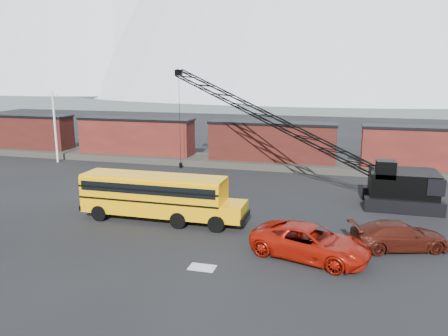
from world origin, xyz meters
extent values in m
plane|color=black|center=(0.00, 0.00, 0.00)|extent=(160.00, 160.00, 0.00)
cone|color=white|center=(-260.00, 300.00, 67.20)|extent=(220.00, 220.00, 140.00)
cube|color=white|center=(0.00, 340.00, 12.00)|extent=(800.00, 80.00, 24.00)
cube|color=#403D34|center=(0.00, 22.00, 0.35)|extent=(120.00, 5.00, 0.70)
cube|color=#491714|center=(-32.00, 22.00, 2.70)|extent=(13.50, 2.90, 4.00)
cube|color=black|center=(-32.00, 22.00, 4.75)|extent=(13.70, 3.10, 0.25)
cube|color=black|center=(-27.80, 22.00, 1.00)|extent=(2.20, 2.40, 0.60)
cube|color=#4C1715|center=(-16.00, 22.00, 2.70)|extent=(13.50, 2.90, 4.00)
cube|color=black|center=(-16.00, 22.00, 4.75)|extent=(13.70, 3.10, 0.25)
cube|color=black|center=(-20.20, 22.00, 1.00)|extent=(2.20, 2.40, 0.60)
cube|color=black|center=(-11.80, 22.00, 1.00)|extent=(2.20, 2.40, 0.60)
cube|color=#491714|center=(0.00, 22.00, 2.70)|extent=(13.50, 2.90, 4.00)
cube|color=black|center=(0.00, 22.00, 4.75)|extent=(13.70, 3.10, 0.25)
cube|color=black|center=(-4.20, 22.00, 1.00)|extent=(2.20, 2.40, 0.60)
cube|color=black|center=(4.20, 22.00, 1.00)|extent=(2.20, 2.40, 0.60)
cube|color=#4C1715|center=(16.00, 22.00, 2.70)|extent=(13.50, 2.90, 4.00)
cube|color=black|center=(16.00, 22.00, 4.75)|extent=(13.70, 3.10, 0.25)
cube|color=black|center=(11.80, 22.00, 1.00)|extent=(2.20, 2.40, 0.60)
cylinder|color=silver|center=(-24.00, 18.00, 4.00)|extent=(0.24, 0.24, 8.00)
cube|color=silver|center=(-24.00, 18.00, 7.60)|extent=(1.40, 0.12, 0.12)
cube|color=silver|center=(0.50, -4.00, 0.01)|extent=(1.40, 0.90, 0.02)
cube|color=#FFAA05|center=(-5.05, 2.39, 1.80)|extent=(10.00, 2.50, 2.50)
cube|color=#FFAA05|center=(0.55, 2.39, 1.10)|extent=(1.60, 2.30, 1.10)
cube|color=#FFAA05|center=(-5.05, 2.39, 3.10)|extent=(10.00, 2.30, 0.18)
cube|color=black|center=(-5.05, 1.13, 2.50)|extent=(9.60, 0.05, 0.65)
cube|color=black|center=(-5.05, 3.65, 2.50)|extent=(9.60, 0.05, 0.65)
cube|color=black|center=(1.40, 2.39, 0.80)|extent=(0.15, 2.45, 0.35)
cube|color=black|center=(-10.10, 2.39, 0.80)|extent=(0.15, 2.50, 0.35)
cylinder|color=black|center=(-8.65, 1.24, 0.55)|extent=(1.10, 0.35, 1.10)
cylinder|color=black|center=(-8.65, 3.54, 0.55)|extent=(1.10, 0.35, 1.10)
cylinder|color=black|center=(-2.85, 1.24, 0.55)|extent=(1.10, 0.35, 1.10)
cylinder|color=black|center=(-2.85, 3.54, 0.55)|extent=(1.10, 0.35, 1.10)
cylinder|color=black|center=(-0.25, 1.24, 0.55)|extent=(1.10, 0.35, 1.10)
cylinder|color=black|center=(-0.25, 3.54, 0.55)|extent=(1.10, 0.35, 1.10)
imported|color=#A71408|center=(5.85, -1.21, 0.91)|extent=(7.10, 4.75, 1.81)
imported|color=#40130B|center=(10.71, 1.41, 0.81)|extent=(6.00, 3.93, 1.62)
cube|color=black|center=(11.87, 8.56, 0.50)|extent=(5.50, 1.00, 1.00)
cube|color=black|center=(11.87, 11.76, 0.50)|extent=(5.50, 1.00, 1.00)
cube|color=black|center=(11.87, 10.16, 1.90)|extent=(4.80, 3.60, 1.80)
cube|color=black|center=(13.87, 10.16, 2.10)|extent=(1.20, 3.80, 1.20)
cube|color=black|center=(10.47, 8.96, 3.10)|extent=(1.40, 1.20, 1.30)
cube|color=black|center=(10.47, 8.41, 3.10)|extent=(1.20, 0.06, 0.90)
cube|color=black|center=(-9.22, 18.54, 10.01)|extent=(0.70, 0.50, 0.60)
cylinder|color=black|center=(-9.22, 18.54, 5.01)|extent=(0.04, 0.04, 9.71)
cube|color=black|center=(-9.22, 18.54, 0.35)|extent=(0.25, 0.25, 0.50)
camera|label=1|loc=(7.18, -24.24, 10.05)|focal=35.00mm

